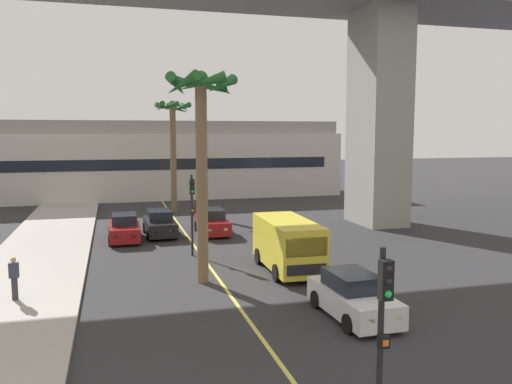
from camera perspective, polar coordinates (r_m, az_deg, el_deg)
The scene contains 12 objects.
lane_stripe_center at distance 26.73m, azimuth -5.73°, elevation -7.21°, with size 0.14×56.00×0.01m, color #DBCC4C.
pier_building_backdrop at distance 52.57m, azimuth -10.68°, elevation 3.48°, with size 35.61×8.04×7.39m.
car_queue_front at distance 31.72m, azimuth -14.15°, elevation -3.87°, with size 1.84×4.10×1.56m.
car_queue_second at distance 32.90m, azimuth -4.82°, elevation -3.32°, with size 1.89×4.13×1.56m.
car_queue_third at distance 18.61m, azimuth 10.50°, elevation -11.17°, with size 1.93×4.15×1.56m.
car_queue_fourth at distance 32.79m, azimuth -10.46°, elevation -3.44°, with size 1.93×4.15×1.56m.
delivery_van at distance 24.04m, azimuth 3.47°, elevation -5.62°, with size 2.24×5.29×2.36m.
traffic_light_median_near at distance 10.52m, azimuth 13.64°, elevation -13.87°, with size 0.24×0.37×4.20m.
traffic_light_median_far at distance 26.81m, azimuth -6.98°, elevation -1.29°, with size 0.24×0.37×4.20m.
palm_tree_near_median at distance 42.26m, azimuth -9.03°, elevation 6.68°, with size 2.96×3.07×8.82m.
palm_tree_mid_median at distance 21.77m, azimuth -5.93°, elevation 7.26°, with size 3.10×3.11×8.83m.
pedestrian_near_crosswalk at distance 21.53m, azimuth -24.86°, elevation -8.46°, with size 0.34×0.22×1.62m.
Camera 1 is at (-4.29, -1.61, 6.35)m, focal length 36.70 mm.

